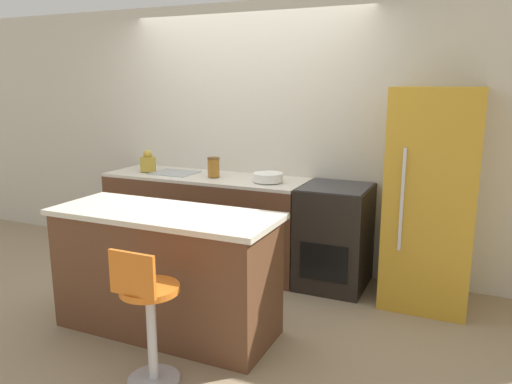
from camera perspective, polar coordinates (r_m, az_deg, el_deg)
The scene contains 10 objects.
ground_plane at distance 4.82m, azimuth -4.46°, elevation -9.96°, with size 14.00×14.00×0.00m, color #998466.
wall_back at distance 5.11m, azimuth -0.93°, elevation 6.44°, with size 8.00×0.06×2.60m.
back_counter at distance 5.10m, azimuth -5.75°, elevation -3.23°, with size 2.06×0.65×0.93m.
kitchen_island at distance 3.80m, azimuth -10.25°, elevation -8.91°, with size 1.69×0.66×0.92m.
oven_range at distance 4.60m, azimuth 8.95°, elevation -5.03°, with size 0.60×0.66×0.93m.
refrigerator at distance 4.34m, azimuth 19.44°, elevation -0.69°, with size 0.69×0.71×1.80m.
stool_chair at distance 3.16m, azimuth -12.20°, elevation -13.69°, with size 0.36×0.36×0.90m.
kettle at distance 5.29m, azimuth -12.25°, elevation 3.32°, with size 0.16×0.16×0.22m.
mixing_bowl at distance 4.63m, azimuth 1.39°, elevation 1.70°, with size 0.28×0.28×0.08m.
canister_jar at distance 4.87m, azimuth -4.87°, elevation 2.86°, with size 0.12×0.12×0.19m.
Camera 1 is at (2.16, -3.90, 1.83)m, focal length 35.00 mm.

